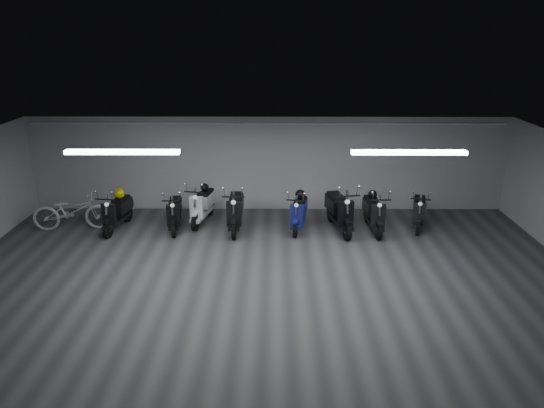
{
  "coord_description": "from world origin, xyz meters",
  "views": [
    {
      "loc": [
        0.2,
        -9.04,
        5.19
      ],
      "look_at": [
        0.13,
        2.5,
        1.05
      ],
      "focal_mm": 32.49,
      "sensor_mm": 36.0,
      "label": 1
    }
  ],
  "objects_px": {
    "scooter_1": "(174,207)",
    "scooter_7": "(340,205)",
    "scooter_2": "(202,200)",
    "helmet_2": "(373,194)",
    "scooter_8": "(374,207)",
    "scooter_3": "(235,205)",
    "helmet_0": "(119,193)",
    "scooter_0": "(116,207)",
    "helmet_1": "(300,194)",
    "bicycle": "(71,207)",
    "scooter_9": "(419,206)",
    "scooter_4": "(299,207)",
    "helmet_3": "(205,187)"
  },
  "relations": [
    {
      "from": "scooter_7",
      "to": "scooter_2",
      "type": "bearing_deg",
      "value": 160.15
    },
    {
      "from": "helmet_0",
      "to": "helmet_2",
      "type": "xyz_separation_m",
      "value": [
        6.87,
        -0.04,
        -0.01
      ]
    },
    {
      "from": "helmet_1",
      "to": "scooter_9",
      "type": "bearing_deg",
      "value": -1.56
    },
    {
      "from": "helmet_0",
      "to": "scooter_7",
      "type": "bearing_deg",
      "value": -2.69
    },
    {
      "from": "scooter_1",
      "to": "helmet_2",
      "type": "relative_size",
      "value": 6.91
    },
    {
      "from": "scooter_2",
      "to": "scooter_7",
      "type": "bearing_deg",
      "value": 2.83
    },
    {
      "from": "scooter_7",
      "to": "helmet_1",
      "type": "xyz_separation_m",
      "value": [
        -1.04,
        0.32,
        0.18
      ]
    },
    {
      "from": "helmet_3",
      "to": "helmet_2",
      "type": "bearing_deg",
      "value": -6.99
    },
    {
      "from": "scooter_3",
      "to": "scooter_1",
      "type": "bearing_deg",
      "value": 179.14
    },
    {
      "from": "scooter_9",
      "to": "helmet_1",
      "type": "height_order",
      "value": "scooter_9"
    },
    {
      "from": "scooter_7",
      "to": "scooter_9",
      "type": "bearing_deg",
      "value": -5.54
    },
    {
      "from": "bicycle",
      "to": "helmet_3",
      "type": "relative_size",
      "value": 8.59
    },
    {
      "from": "scooter_3",
      "to": "scooter_7",
      "type": "xyz_separation_m",
      "value": [
        2.79,
        -0.04,
        0.03
      ]
    },
    {
      "from": "bicycle",
      "to": "scooter_1",
      "type": "bearing_deg",
      "value": -96.08
    },
    {
      "from": "scooter_7",
      "to": "helmet_1",
      "type": "bearing_deg",
      "value": 151.7
    },
    {
      "from": "helmet_2",
      "to": "scooter_8",
      "type": "bearing_deg",
      "value": -87.02
    },
    {
      "from": "scooter_1",
      "to": "scooter_2",
      "type": "height_order",
      "value": "scooter_2"
    },
    {
      "from": "scooter_3",
      "to": "helmet_2",
      "type": "relative_size",
      "value": 7.86
    },
    {
      "from": "scooter_1",
      "to": "helmet_0",
      "type": "relative_size",
      "value": 5.86
    },
    {
      "from": "scooter_1",
      "to": "helmet_1",
      "type": "relative_size",
      "value": 6.14
    },
    {
      "from": "scooter_7",
      "to": "scooter_8",
      "type": "height_order",
      "value": "scooter_7"
    },
    {
      "from": "scooter_4",
      "to": "scooter_9",
      "type": "xyz_separation_m",
      "value": [
        3.29,
        0.14,
        -0.01
      ]
    },
    {
      "from": "scooter_8",
      "to": "bicycle",
      "type": "xyz_separation_m",
      "value": [
        -8.14,
        0.03,
        -0.01
      ]
    },
    {
      "from": "scooter_8",
      "to": "helmet_2",
      "type": "bearing_deg",
      "value": 90.0
    },
    {
      "from": "scooter_3",
      "to": "helmet_2",
      "type": "height_order",
      "value": "scooter_3"
    },
    {
      "from": "scooter_0",
      "to": "scooter_4",
      "type": "relative_size",
      "value": 1.04
    },
    {
      "from": "bicycle",
      "to": "helmet_0",
      "type": "bearing_deg",
      "value": -85.1
    },
    {
      "from": "scooter_4",
      "to": "scooter_7",
      "type": "height_order",
      "value": "scooter_7"
    },
    {
      "from": "scooter_1",
      "to": "scooter_0",
      "type": "bearing_deg",
      "value": 174.22
    },
    {
      "from": "scooter_2",
      "to": "scooter_7",
      "type": "xyz_separation_m",
      "value": [
        3.76,
        -0.56,
        0.06
      ]
    },
    {
      "from": "scooter_9",
      "to": "helmet_0",
      "type": "height_order",
      "value": "scooter_9"
    },
    {
      "from": "scooter_3",
      "to": "helmet_1",
      "type": "height_order",
      "value": "scooter_3"
    },
    {
      "from": "scooter_7",
      "to": "helmet_3",
      "type": "bearing_deg",
      "value": 156.33
    },
    {
      "from": "scooter_1",
      "to": "scooter_7",
      "type": "relative_size",
      "value": 0.85
    },
    {
      "from": "scooter_8",
      "to": "helmet_0",
      "type": "bearing_deg",
      "value": 174.61
    },
    {
      "from": "scooter_2",
      "to": "helmet_1",
      "type": "relative_size",
      "value": 6.61
    },
    {
      "from": "scooter_4",
      "to": "helmet_2",
      "type": "xyz_separation_m",
      "value": [
        1.99,
        0.15,
        0.32
      ]
    },
    {
      "from": "scooter_3",
      "to": "scooter_8",
      "type": "distance_m",
      "value": 3.72
    },
    {
      "from": "scooter_3",
      "to": "bicycle",
      "type": "xyz_separation_m",
      "value": [
        -4.42,
        -0.02,
        -0.06
      ]
    },
    {
      "from": "scooter_4",
      "to": "helmet_0",
      "type": "distance_m",
      "value": 4.89
    },
    {
      "from": "scooter_8",
      "to": "helmet_3",
      "type": "bearing_deg",
      "value": 167.04
    },
    {
      "from": "scooter_2",
      "to": "scooter_4",
      "type": "relative_size",
      "value": 1.07
    },
    {
      "from": "scooter_1",
      "to": "scooter_4",
      "type": "xyz_separation_m",
      "value": [
        3.36,
        0.03,
        0.0
      ]
    },
    {
      "from": "scooter_2",
      "to": "scooter_4",
      "type": "xyz_separation_m",
      "value": [
        2.68,
        -0.47,
        -0.05
      ]
    },
    {
      "from": "scooter_0",
      "to": "scooter_8",
      "type": "distance_m",
      "value": 6.92
    },
    {
      "from": "scooter_2",
      "to": "helmet_1",
      "type": "height_order",
      "value": "scooter_2"
    },
    {
      "from": "scooter_0",
      "to": "scooter_1",
      "type": "relative_size",
      "value": 1.04
    },
    {
      "from": "scooter_0",
      "to": "helmet_0",
      "type": "bearing_deg",
      "value": 90.0
    },
    {
      "from": "scooter_0",
      "to": "helmet_2",
      "type": "height_order",
      "value": "scooter_0"
    },
    {
      "from": "scooter_2",
      "to": "scooter_8",
      "type": "bearing_deg",
      "value": 4.35
    }
  ]
}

